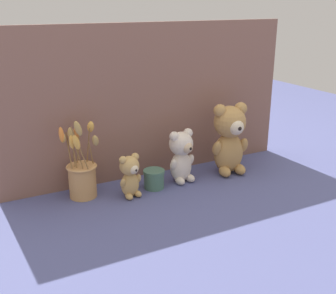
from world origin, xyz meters
The scene contains 7 objects.
ground_plane centered at (0.00, 0.00, 0.00)m, with size 4.00×4.00×0.00m, color #4C5184.
backdrop_wall centered at (0.00, 0.17, 0.32)m, with size 1.26×0.02×0.63m.
teddy_bear_large centered at (0.29, 0.02, 0.16)m, with size 0.17×0.16×0.31m.
teddy_bear_medium centered at (0.07, 0.03, 0.12)m, with size 0.12×0.11×0.22m.
teddy_bear_small centered at (-0.18, -0.01, 0.09)m, with size 0.09×0.09×0.17m.
flower_vase centered at (-0.34, 0.07, 0.10)m, with size 0.14×0.14×0.32m.
decorative_tin_tall centered at (-0.06, 0.02, 0.04)m, with size 0.08×0.08×0.08m.
Camera 1 is at (-0.72, -1.37, 0.71)m, focal length 45.00 mm.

